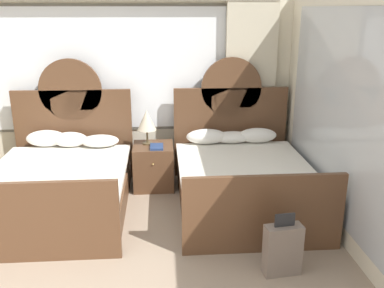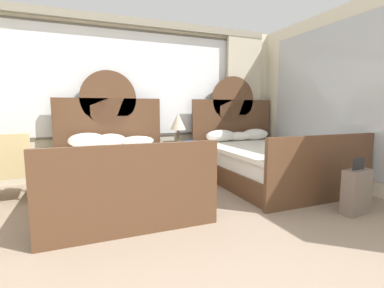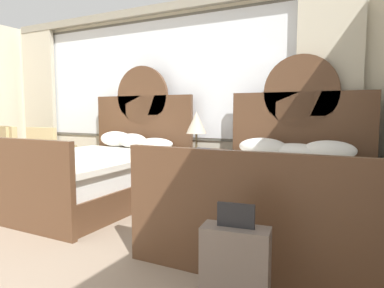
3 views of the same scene
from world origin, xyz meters
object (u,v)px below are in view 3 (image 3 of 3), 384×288
object	(u,v)px
table_lamp_on_nightstand	(196,123)
armchair_by_window_left	(50,153)
bed_near_mirror	(280,191)
nightstand_between_beds	(199,174)
armchair_by_window_centre	(20,151)
armchair_by_window_right	(14,150)
book_on_nightstand	(199,150)
suitcase_on_floor	(235,273)
bed_near_window	(96,172)

from	to	relation	value
table_lamp_on_nightstand	armchair_by_window_left	world-z (taller)	table_lamp_on_nightstand
bed_near_mirror	nightstand_between_beds	distance (m)	1.32
table_lamp_on_nightstand	nightstand_between_beds	bearing A→B (deg)	-43.28
armchair_by_window_centre	table_lamp_on_nightstand	bearing A→B (deg)	5.21
armchair_by_window_left	armchair_by_window_right	size ratio (longest dim) A/B	1.00
armchair_by_window_centre	armchair_by_window_right	distance (m)	0.14
nightstand_between_beds	bed_near_mirror	bearing A→B (deg)	-28.39
book_on_nightstand	armchair_by_window_centre	world-z (taller)	armchair_by_window_centre
bed_near_mirror	suitcase_on_floor	bearing A→B (deg)	-86.25
nightstand_between_beds	book_on_nightstand	xyz separation A→B (m)	(0.05, -0.11, 0.33)
bed_near_mirror	armchair_by_window_centre	xyz separation A→B (m)	(-4.34, 0.42, 0.12)
bed_near_mirror	armchair_by_window_right	size ratio (longest dim) A/B	2.59
suitcase_on_floor	nightstand_between_beds	bearing A→B (deg)	119.84
suitcase_on_floor	armchair_by_window_left	bearing A→B (deg)	151.99
bed_near_window	suitcase_on_floor	bearing A→B (deg)	-33.01
bed_near_window	table_lamp_on_nightstand	size ratio (longest dim) A/B	4.62
bed_near_window	nightstand_between_beds	bearing A→B (deg)	28.35
nightstand_between_beds	book_on_nightstand	size ratio (longest dim) A/B	2.40
bed_near_mirror	armchair_by_window_right	distance (m)	4.50
bed_near_window	armchair_by_window_left	distance (m)	1.38
bed_near_mirror	suitcase_on_floor	distance (m)	1.58
armchair_by_window_left	armchair_by_window_right	bearing A→B (deg)	179.79
suitcase_on_floor	armchair_by_window_right	bearing A→B (deg)	156.55
bed_near_window	armchair_by_window_right	world-z (taller)	bed_near_window
bed_near_mirror	book_on_nightstand	bearing A→B (deg)	155.08
armchair_by_window_left	armchair_by_window_centre	distance (m)	0.71
nightstand_between_beds	armchair_by_window_left	bearing A→B (deg)	-175.12
armchair_by_window_right	armchair_by_window_left	bearing A→B (deg)	-0.21
book_on_nightstand	suitcase_on_floor	bearing A→B (deg)	-59.92
table_lamp_on_nightstand	suitcase_on_floor	size ratio (longest dim) A/B	0.77
bed_near_mirror	table_lamp_on_nightstand	xyz separation A→B (m)	(-1.24, 0.70, 0.61)
bed_near_window	book_on_nightstand	bearing A→B (deg)	22.95
bed_near_mirror	bed_near_window	bearing A→B (deg)	179.99
bed_near_mirror	book_on_nightstand	distance (m)	1.25
armchair_by_window_right	bed_near_window	bearing A→B (deg)	-10.90
nightstand_between_beds	suitcase_on_floor	distance (m)	2.53
bed_near_window	armchair_by_window_right	size ratio (longest dim) A/B	2.59
armchair_by_window_centre	suitcase_on_floor	bearing A→B (deg)	-24.10
bed_near_mirror	suitcase_on_floor	world-z (taller)	bed_near_mirror
armchair_by_window_centre	suitcase_on_floor	distance (m)	4.87
armchair_by_window_centre	armchair_by_window_right	xyz separation A→B (m)	(-0.14, 0.00, 0.00)
armchair_by_window_right	book_on_nightstand	bearing A→B (deg)	1.62
armchair_by_window_left	suitcase_on_floor	xyz separation A→B (m)	(3.73, -1.99, -0.21)
bed_near_mirror	armchair_by_window_centre	distance (m)	4.36
bed_near_window	armchair_by_window_right	bearing A→B (deg)	169.10
book_on_nightstand	armchair_by_window_left	distance (m)	2.53
bed_near_window	suitcase_on_floor	world-z (taller)	bed_near_window
book_on_nightstand	suitcase_on_floor	xyz separation A→B (m)	(1.21, -2.08, -0.38)
armchair_by_window_left	nightstand_between_beds	bearing A→B (deg)	4.88
table_lamp_on_nightstand	armchair_by_window_centre	bearing A→B (deg)	-174.79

